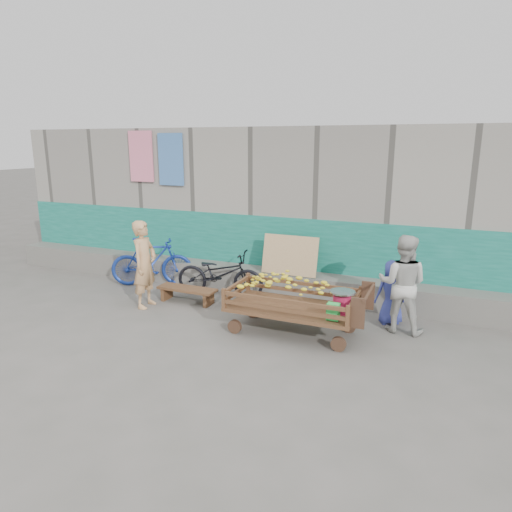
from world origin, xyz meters
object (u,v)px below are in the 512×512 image
at_px(bench, 187,292).
at_px(woman, 402,284).
at_px(banana_cart, 290,295).
at_px(child, 392,292).
at_px(bicycle_dark, 220,274).
at_px(bicycle_blue, 152,262).
at_px(vendor_man, 145,264).

xyz_separation_m(bench, woman, (3.55, 0.16, 0.53)).
distance_m(banana_cart, woman, 1.64).
relative_size(child, bicycle_dark, 0.62).
bearing_deg(bicycle_blue, vendor_man, -174.33).
xyz_separation_m(vendor_man, child, (3.92, 0.84, -0.24)).
height_order(vendor_man, bicycle_blue, vendor_man).
bearing_deg(woman, bicycle_blue, -2.74).
height_order(vendor_man, bicycle_dark, vendor_man).
distance_m(banana_cart, bench, 2.18).
relative_size(child, bicycle_blue, 0.63).
xyz_separation_m(bench, vendor_man, (-0.54, -0.44, 0.55)).
bearing_deg(bicycle_dark, banana_cart, -130.36).
distance_m(bench, child, 3.42).
bearing_deg(child, banana_cart, 7.45).
bearing_deg(vendor_man, bicycle_dark, -47.60).
relative_size(vendor_man, bicycle_dark, 0.92).
relative_size(woman, bicycle_dark, 0.90).
height_order(vendor_man, child, vendor_man).
xyz_separation_m(woman, child, (-0.16, 0.24, -0.22)).
distance_m(banana_cart, bicycle_dark, 2.01).
relative_size(vendor_man, woman, 1.02).
distance_m(bench, bicycle_blue, 1.31).
distance_m(bench, vendor_man, 0.88).
bearing_deg(vendor_man, bench, -54.17).
bearing_deg(bicycle_blue, bicycle_dark, -117.49).
bearing_deg(bench, woman, 2.59).
xyz_separation_m(vendor_man, woman, (4.09, 0.60, -0.01)).
xyz_separation_m(woman, bicycle_blue, (-4.69, 0.42, -0.25)).
distance_m(banana_cart, child, 1.62).
relative_size(banana_cart, vendor_man, 1.36).
distance_m(child, bicycle_dark, 3.01).
bearing_deg(bench, bicycle_dark, 53.17).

